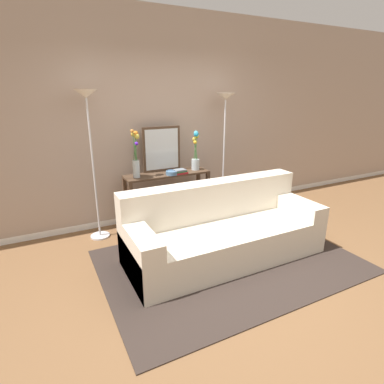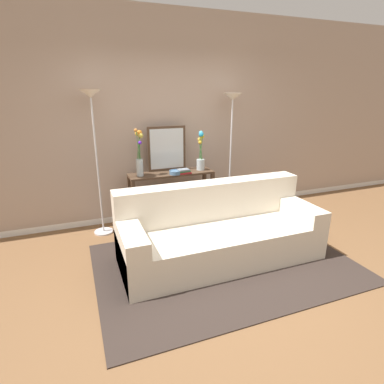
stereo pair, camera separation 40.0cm
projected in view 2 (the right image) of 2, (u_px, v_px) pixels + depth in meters
ground_plane at (227, 280)px, 3.33m from camera, size 16.00×16.00×0.02m
back_wall at (168, 119)px, 4.68m from camera, size 12.00×0.15×3.03m
area_rug at (224, 263)px, 3.63m from camera, size 2.91×2.00×0.01m
couch at (219, 234)px, 3.68m from camera, size 2.35×0.90×0.88m
console_table at (172, 188)px, 4.61m from camera, size 1.24×0.36×0.79m
floor_lamp_left at (93, 124)px, 3.95m from camera, size 0.28×0.28×1.95m
floor_lamp_right at (232, 121)px, 4.64m from camera, size 0.28×0.28×1.90m
wall_mirror at (167, 149)px, 4.56m from camera, size 0.58×0.02×0.65m
vase_tall_flowers at (139, 155)px, 4.27m from camera, size 0.12×0.13×0.66m
vase_short_flowers at (201, 154)px, 4.61m from camera, size 0.12×0.14×0.59m
fruit_bowl at (175, 172)px, 4.44m from camera, size 0.17×0.17×0.06m
book_stack at (183, 171)px, 4.48m from camera, size 0.20×0.15×0.07m
book_row_under_console at (150, 222)px, 4.64m from camera, size 0.32×0.17×0.13m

